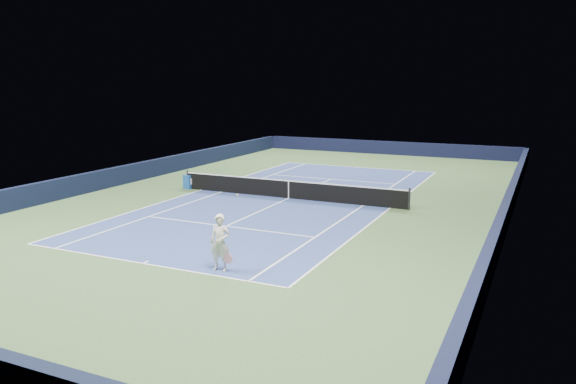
% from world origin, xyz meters
% --- Properties ---
extents(ground, '(40.00, 40.00, 0.00)m').
position_xyz_m(ground, '(0.00, 0.00, 0.00)').
color(ground, '#38552E').
rests_on(ground, ground).
extents(wall_far, '(22.00, 0.35, 1.10)m').
position_xyz_m(wall_far, '(0.00, 19.82, 0.55)').
color(wall_far, black).
rests_on(wall_far, ground).
extents(wall_right, '(0.35, 40.00, 1.10)m').
position_xyz_m(wall_right, '(10.82, 0.00, 0.55)').
color(wall_right, black).
rests_on(wall_right, ground).
extents(wall_left, '(0.35, 40.00, 1.10)m').
position_xyz_m(wall_left, '(-10.82, 0.00, 0.55)').
color(wall_left, black).
rests_on(wall_left, ground).
extents(court_surface, '(10.97, 23.77, 0.01)m').
position_xyz_m(court_surface, '(0.00, 0.00, 0.00)').
color(court_surface, navy).
rests_on(court_surface, ground).
extents(baseline_far, '(10.97, 0.08, 0.00)m').
position_xyz_m(baseline_far, '(0.00, 11.88, 0.01)').
color(baseline_far, white).
rests_on(baseline_far, ground).
extents(baseline_near, '(10.97, 0.08, 0.00)m').
position_xyz_m(baseline_near, '(0.00, -11.88, 0.01)').
color(baseline_near, white).
rests_on(baseline_near, ground).
extents(sideline_doubles_right, '(0.08, 23.77, 0.00)m').
position_xyz_m(sideline_doubles_right, '(5.49, 0.00, 0.01)').
color(sideline_doubles_right, white).
rests_on(sideline_doubles_right, ground).
extents(sideline_doubles_left, '(0.08, 23.77, 0.00)m').
position_xyz_m(sideline_doubles_left, '(-5.49, 0.00, 0.01)').
color(sideline_doubles_left, white).
rests_on(sideline_doubles_left, ground).
extents(sideline_singles_right, '(0.08, 23.77, 0.00)m').
position_xyz_m(sideline_singles_right, '(4.12, 0.00, 0.01)').
color(sideline_singles_right, white).
rests_on(sideline_singles_right, ground).
extents(sideline_singles_left, '(0.08, 23.77, 0.00)m').
position_xyz_m(sideline_singles_left, '(-4.12, 0.00, 0.01)').
color(sideline_singles_left, white).
rests_on(sideline_singles_left, ground).
extents(service_line_far, '(8.23, 0.08, 0.00)m').
position_xyz_m(service_line_far, '(0.00, 6.40, 0.01)').
color(service_line_far, white).
rests_on(service_line_far, ground).
extents(service_line_near, '(8.23, 0.08, 0.00)m').
position_xyz_m(service_line_near, '(0.00, -6.40, 0.01)').
color(service_line_near, white).
rests_on(service_line_near, ground).
extents(center_service_line, '(0.08, 12.80, 0.00)m').
position_xyz_m(center_service_line, '(0.00, 0.00, 0.01)').
color(center_service_line, white).
rests_on(center_service_line, ground).
extents(center_mark_far, '(0.08, 0.30, 0.00)m').
position_xyz_m(center_mark_far, '(0.00, 11.73, 0.01)').
color(center_mark_far, white).
rests_on(center_mark_far, ground).
extents(center_mark_near, '(0.08, 0.30, 0.00)m').
position_xyz_m(center_mark_near, '(0.00, -11.73, 0.01)').
color(center_mark_near, white).
rests_on(center_mark_near, ground).
extents(tennis_net, '(12.90, 0.10, 1.07)m').
position_xyz_m(tennis_net, '(0.00, 0.00, 0.50)').
color(tennis_net, black).
rests_on(tennis_net, ground).
extents(sponsor_cube, '(0.60, 0.51, 0.80)m').
position_xyz_m(sponsor_cube, '(-6.40, 0.06, 0.40)').
color(sponsor_cube, '#1C52A9').
rests_on(sponsor_cube, ground).
extents(tennis_player, '(0.85, 1.29, 2.39)m').
position_xyz_m(tennis_player, '(2.79, -11.35, 0.95)').
color(tennis_player, silver).
rests_on(tennis_player, ground).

